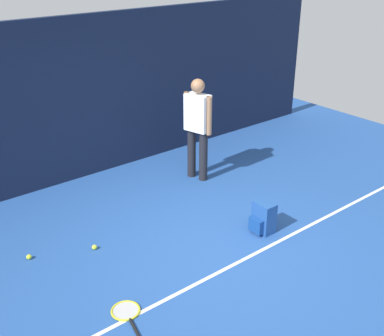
{
  "coord_description": "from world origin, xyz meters",
  "views": [
    {
      "loc": [
        -3.55,
        -4.03,
        3.65
      ],
      "look_at": [
        0.0,
        0.4,
        1.0
      ],
      "focal_mm": 45.81,
      "sensor_mm": 36.0,
      "label": 1
    }
  ],
  "objects_px": {
    "backpack": "(263,218)",
    "tennis_ball_near_player": "(94,247)",
    "tennis_player": "(198,124)",
    "tennis_racket": "(126,312)",
    "tennis_ball_by_fence": "(29,257)"
  },
  "relations": [
    {
      "from": "backpack",
      "to": "tennis_ball_near_player",
      "type": "relative_size",
      "value": 6.67
    },
    {
      "from": "tennis_player",
      "to": "tennis_racket",
      "type": "distance_m",
      "value": 3.55
    },
    {
      "from": "backpack",
      "to": "tennis_racket",
      "type": "bearing_deg",
      "value": -82.95
    },
    {
      "from": "tennis_player",
      "to": "tennis_ball_by_fence",
      "type": "xyz_separation_m",
      "value": [
        -3.13,
        -0.48,
        -0.93
      ]
    },
    {
      "from": "tennis_racket",
      "to": "backpack",
      "type": "height_order",
      "value": "backpack"
    },
    {
      "from": "tennis_player",
      "to": "tennis_racket",
      "type": "relative_size",
      "value": 2.67
    },
    {
      "from": "tennis_player",
      "to": "backpack",
      "type": "relative_size",
      "value": 3.86
    },
    {
      "from": "tennis_racket",
      "to": "tennis_ball_near_player",
      "type": "xyz_separation_m",
      "value": [
        0.31,
        1.29,
        0.02
      ]
    },
    {
      "from": "tennis_racket",
      "to": "backpack",
      "type": "xyz_separation_m",
      "value": [
        2.33,
        0.23,
        0.2
      ]
    },
    {
      "from": "backpack",
      "to": "tennis_ball_near_player",
      "type": "distance_m",
      "value": 2.28
    },
    {
      "from": "tennis_racket",
      "to": "tennis_ball_near_player",
      "type": "height_order",
      "value": "tennis_ball_near_player"
    },
    {
      "from": "backpack",
      "to": "tennis_ball_by_fence",
      "type": "xyz_separation_m",
      "value": [
        -2.77,
        1.38,
        -0.18
      ]
    },
    {
      "from": "tennis_ball_near_player",
      "to": "backpack",
      "type": "bearing_deg",
      "value": -27.54
    },
    {
      "from": "tennis_player",
      "to": "tennis_ball_near_player",
      "type": "bearing_deg",
      "value": -85.96
    },
    {
      "from": "tennis_player",
      "to": "tennis_racket",
      "type": "xyz_separation_m",
      "value": [
        -2.7,
        -2.09,
        -0.95
      ]
    }
  ]
}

